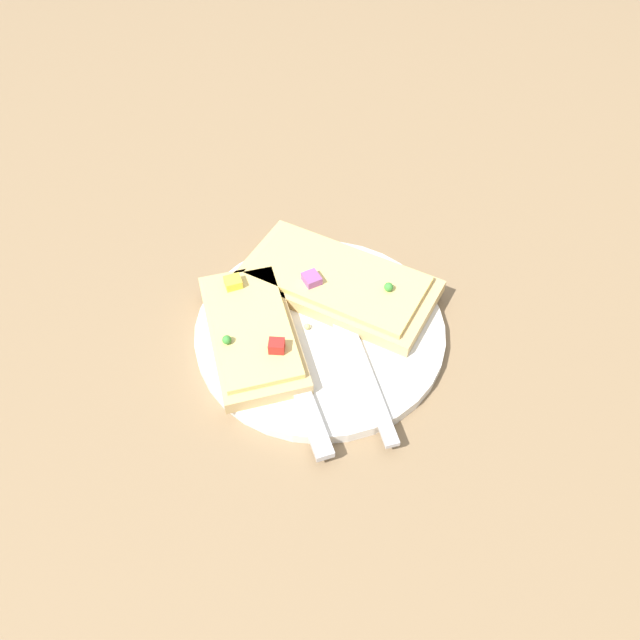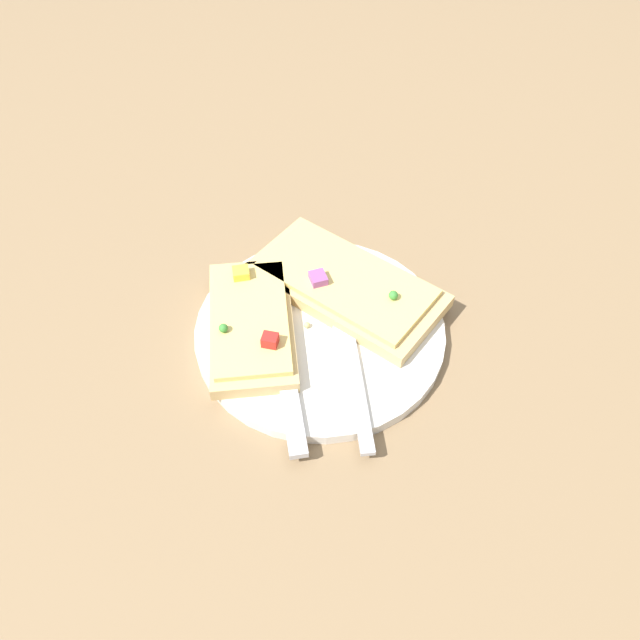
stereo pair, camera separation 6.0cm
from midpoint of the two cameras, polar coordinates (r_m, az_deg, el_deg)
The scene contains 7 objects.
ground_plane at distance 0.62m, azimuth -2.78°, elevation -1.47°, with size 4.00×4.00×0.00m, color #7F6647.
plate at distance 0.61m, azimuth -2.80°, elevation -1.13°, with size 0.24×0.24×0.01m.
fork at distance 0.59m, azimuth 0.11°, elevation -1.94°, with size 0.21×0.03×0.01m.
knife at distance 0.57m, azimuth -5.13°, elevation -5.78°, with size 0.19×0.04×0.01m.
pizza_slice_main at distance 0.63m, azimuth -1.04°, elevation 3.37°, with size 0.20×0.21×0.03m.
pizza_slice_corner at distance 0.60m, azimuth -9.10°, elevation -1.15°, with size 0.16×0.09×0.03m.
crumb_scatter at distance 0.65m, azimuth -1.90°, elevation 4.08°, with size 0.09×0.11×0.01m.
Camera 1 is at (-0.38, 0.08, 0.48)m, focal length 35.00 mm.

